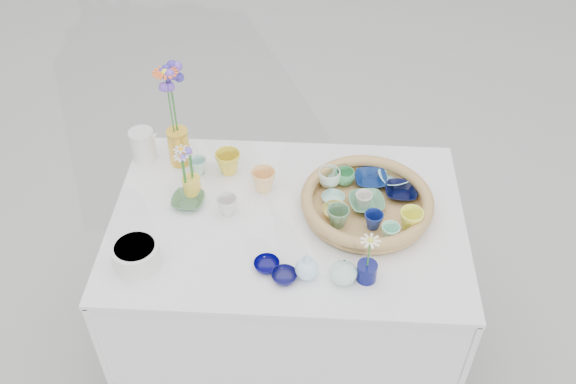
# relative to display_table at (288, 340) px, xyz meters

# --- Properties ---
(ground) EXTENTS (80.00, 80.00, 0.00)m
(ground) POSITION_rel_display_table_xyz_m (0.00, 0.00, 0.00)
(ground) COLOR #9E9E9E
(display_table) EXTENTS (1.26, 0.86, 0.77)m
(display_table) POSITION_rel_display_table_xyz_m (0.00, 0.00, 0.00)
(display_table) COLOR white
(display_table) RESTS_ON ground
(wicker_tray) EXTENTS (0.47, 0.47, 0.08)m
(wicker_tray) POSITION_rel_display_table_xyz_m (0.28, 0.05, 0.80)
(wicker_tray) COLOR #A26C38
(wicker_tray) RESTS_ON display_table
(tray_ceramic_0) EXTENTS (0.12, 0.12, 0.03)m
(tray_ceramic_0) POSITION_rel_display_table_xyz_m (0.30, 0.18, 0.80)
(tray_ceramic_0) COLOR #0A1F52
(tray_ceramic_0) RESTS_ON wicker_tray
(tray_ceramic_1) EXTENTS (0.13, 0.13, 0.03)m
(tray_ceramic_1) POSITION_rel_display_table_xyz_m (0.41, 0.12, 0.80)
(tray_ceramic_1) COLOR black
(tray_ceramic_1) RESTS_ON wicker_tray
(tray_ceramic_2) EXTENTS (0.08, 0.08, 0.08)m
(tray_ceramic_2) POSITION_rel_display_table_xyz_m (0.43, -0.05, 0.82)
(tray_ceramic_2) COLOR #F0F447
(tray_ceramic_2) RESTS_ON wicker_tray
(tray_ceramic_3) EXTENTS (0.15, 0.15, 0.03)m
(tray_ceramic_3) POSITION_rel_display_table_xyz_m (0.28, 0.06, 0.80)
(tray_ceramic_3) COLOR #528A63
(tray_ceramic_3) RESTS_ON wicker_tray
(tray_ceramic_4) EXTENTS (0.10, 0.10, 0.07)m
(tray_ceramic_4) POSITION_rel_display_table_xyz_m (0.18, -0.04, 0.82)
(tray_ceramic_4) COLOR #58825D
(tray_ceramic_4) RESTS_ON wicker_tray
(tray_ceramic_5) EXTENTS (0.10, 0.10, 0.03)m
(tray_ceramic_5) POSITION_rel_display_table_xyz_m (0.16, 0.07, 0.80)
(tray_ceramic_5) COLOR #96CBBE
(tray_ceramic_5) RESTS_ON wicker_tray
(tray_ceramic_6) EXTENTS (0.10, 0.10, 0.07)m
(tray_ceramic_6) POSITION_rel_display_table_xyz_m (0.14, 0.16, 0.82)
(tray_ceramic_6) COLOR silver
(tray_ceramic_6) RESTS_ON wicker_tray
(tray_ceramic_7) EXTENTS (0.07, 0.07, 0.06)m
(tray_ceramic_7) POSITION_rel_display_table_xyz_m (0.27, 0.06, 0.81)
(tray_ceramic_7) COLOR beige
(tray_ceramic_7) RESTS_ON wicker_tray
(tray_ceramic_8) EXTENTS (0.14, 0.14, 0.03)m
(tray_ceramic_8) POSITION_rel_display_table_xyz_m (0.39, 0.20, 0.80)
(tray_ceramic_8) COLOR #8FDBEE
(tray_ceramic_8) RESTS_ON wicker_tray
(tray_ceramic_9) EXTENTS (0.08, 0.08, 0.06)m
(tray_ceramic_9) POSITION_rel_display_table_xyz_m (0.30, -0.05, 0.81)
(tray_ceramic_9) COLOR navy
(tray_ceramic_9) RESTS_ON wicker_tray
(tray_ceramic_10) EXTENTS (0.12, 0.12, 0.03)m
(tray_ceramic_10) POSITION_rel_display_table_xyz_m (0.17, 0.01, 0.80)
(tray_ceramic_10) COLOR #DEC75F
(tray_ceramic_10) RESTS_ON wicker_tray
(tray_ceramic_11) EXTENTS (0.09, 0.09, 0.06)m
(tray_ceramic_11) POSITION_rel_display_table_xyz_m (0.35, -0.10, 0.81)
(tray_ceramic_11) COLOR #8FDAB8
(tray_ceramic_11) RESTS_ON wicker_tray
(tray_ceramic_12) EXTENTS (0.08, 0.08, 0.06)m
(tray_ceramic_12) POSITION_rel_display_table_xyz_m (0.20, 0.17, 0.81)
(tray_ceramic_12) COLOR #47A163
(tray_ceramic_12) RESTS_ON wicker_tray
(loose_ceramic_0) EXTENTS (0.12, 0.12, 0.09)m
(loose_ceramic_0) POSITION_rel_display_table_xyz_m (-0.24, 0.24, 0.81)
(loose_ceramic_0) COLOR gold
(loose_ceramic_0) RESTS_ON display_table
(loose_ceramic_1) EXTENTS (0.12, 0.12, 0.09)m
(loose_ceramic_1) POSITION_rel_display_table_xyz_m (-0.10, 0.15, 0.81)
(loose_ceramic_1) COLOR #F9C075
(loose_ceramic_1) RESTS_ON display_table
(loose_ceramic_2) EXTENTS (0.13, 0.13, 0.03)m
(loose_ceramic_2) POSITION_rel_display_table_xyz_m (-0.37, 0.05, 0.78)
(loose_ceramic_2) COLOR #456E4C
(loose_ceramic_2) RESTS_ON display_table
(loose_ceramic_3) EXTENTS (0.08, 0.08, 0.07)m
(loose_ceramic_3) POSITION_rel_display_table_xyz_m (-0.22, 0.01, 0.80)
(loose_ceramic_3) COLOR silver
(loose_ceramic_3) RESTS_ON display_table
(loose_ceramic_4) EXTENTS (0.09, 0.09, 0.03)m
(loose_ceramic_4) POSITION_rel_display_table_xyz_m (-0.06, -0.24, 0.78)
(loose_ceramic_4) COLOR #040249
(loose_ceramic_4) RESTS_ON display_table
(loose_ceramic_5) EXTENTS (0.09, 0.09, 0.06)m
(loose_ceramic_5) POSITION_rel_display_table_xyz_m (-0.36, 0.22, 0.80)
(loose_ceramic_5) COLOR #9FCDC3
(loose_ceramic_5) RESTS_ON display_table
(loose_ceramic_6) EXTENTS (0.10, 0.10, 0.03)m
(loose_ceramic_6) POSITION_rel_display_table_xyz_m (0.01, -0.28, 0.78)
(loose_ceramic_6) COLOR #0E0D48
(loose_ceramic_6) RESTS_ON display_table
(fluted_bowl) EXTENTS (0.17, 0.17, 0.08)m
(fluted_bowl) POSITION_rel_display_table_xyz_m (-0.48, -0.24, 0.81)
(fluted_bowl) COLOR silver
(fluted_bowl) RESTS_ON display_table
(bud_vase_paleblue) EXTENTS (0.09, 0.09, 0.12)m
(bud_vase_paleblue) POSITION_rel_display_table_xyz_m (0.08, -0.27, 0.82)
(bud_vase_paleblue) COLOR #BEE4FF
(bud_vase_paleblue) RESTS_ON display_table
(bud_vase_seafoam) EXTENTS (0.11, 0.11, 0.09)m
(bud_vase_seafoam) POSITION_rel_display_table_xyz_m (0.19, -0.27, 0.81)
(bud_vase_seafoam) COLOR silver
(bud_vase_seafoam) RESTS_ON display_table
(bud_vase_cobalt) EXTENTS (0.09, 0.09, 0.07)m
(bud_vase_cobalt) POSITION_rel_display_table_xyz_m (0.27, -0.27, 0.80)
(bud_vase_cobalt) COLOR #0A0E4E
(bud_vase_cobalt) RESTS_ON display_table
(single_daisy) EXTENTS (0.10, 0.10, 0.13)m
(single_daisy) POSITION_rel_display_table_xyz_m (0.27, -0.27, 0.89)
(single_daisy) COLOR white
(single_daisy) RESTS_ON bud_vase_cobalt
(tall_vase_yellow) EXTENTS (0.09, 0.09, 0.15)m
(tall_vase_yellow) POSITION_rel_display_table_xyz_m (-0.43, 0.28, 0.84)
(tall_vase_yellow) COLOR gold
(tall_vase_yellow) RESTS_ON display_table
(gerbera) EXTENTS (0.11, 0.11, 0.28)m
(gerbera) POSITION_rel_display_table_xyz_m (-0.44, 0.28, 1.05)
(gerbera) COLOR #FF5F23
(gerbera) RESTS_ON tall_vase_yellow
(hydrangea) EXTENTS (0.11, 0.11, 0.32)m
(hydrangea) POSITION_rel_display_table_xyz_m (-0.43, 0.29, 1.03)
(hydrangea) COLOR #392C9D
(hydrangea) RESTS_ON tall_vase_yellow
(white_pitcher) EXTENTS (0.16, 0.14, 0.13)m
(white_pitcher) POSITION_rel_display_table_xyz_m (-0.58, 0.30, 0.83)
(white_pitcher) COLOR silver
(white_pitcher) RESTS_ON display_table
(daisy_cup) EXTENTS (0.08, 0.08, 0.07)m
(daisy_cup) POSITION_rel_display_table_xyz_m (-0.36, 0.11, 0.80)
(daisy_cup) COLOR yellow
(daisy_cup) RESTS_ON display_table
(daisy_posy) EXTENTS (0.10, 0.10, 0.16)m
(daisy_posy) POSITION_rel_display_table_xyz_m (-0.37, 0.10, 0.92)
(daisy_posy) COLOR silver
(daisy_posy) RESTS_ON daisy_cup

